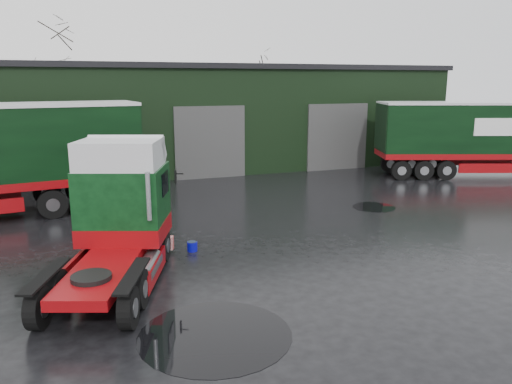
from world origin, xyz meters
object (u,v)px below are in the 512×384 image
hero_tractor (107,219)px  tree_back_a (57,89)px  wash_bucket (192,246)px  tree_back_b (249,99)px  lorry_right (490,139)px  warehouse (186,115)px

hero_tractor → tree_back_a: 30.22m
wash_bucket → tree_back_b: 30.46m
hero_tractor → tree_back_b: tree_back_b is taller
lorry_right → tree_back_b: tree_back_b is taller
warehouse → wash_bucket: bearing=-102.1°
lorry_right → tree_back_b: size_ratio=2.15×
warehouse → lorry_right: warehouse is taller
hero_tractor → wash_bucket: (2.67, 2.20, -1.74)m
tree_back_a → lorry_right: bearing=-42.4°
wash_bucket → tree_back_b: tree_back_b is taller
warehouse → wash_bucket: size_ratio=99.48×
wash_bucket → lorry_right: bearing=20.0°
hero_tractor → wash_bucket: hero_tractor is taller
tree_back_a → tree_back_b: (16.00, 0.00, -1.00)m
wash_bucket → tree_back_b: (11.83, 27.84, 3.60)m
lorry_right → tree_back_a: size_ratio=1.70×
hero_tractor → tree_back_b: bearing=84.3°
hero_tractor → lorry_right: lorry_right is taller
lorry_right → wash_bucket: bearing=-50.1°
lorry_right → warehouse: bearing=-106.4°
wash_bucket → warehouse: bearing=77.9°
lorry_right → tree_back_b: 22.20m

